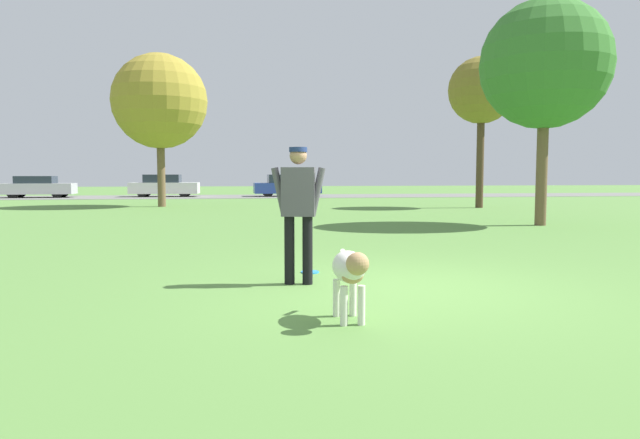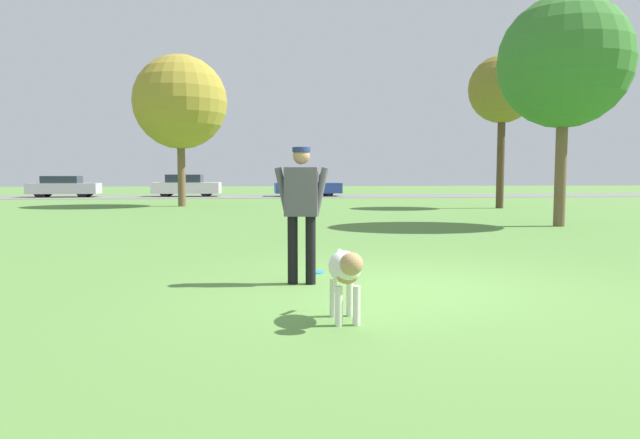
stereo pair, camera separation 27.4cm
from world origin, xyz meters
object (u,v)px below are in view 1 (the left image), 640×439
tree_far_left (160,102)px  parked_car_blue (287,186)px  tree_near_right (545,65)px  tree_far_right (482,91)px  dog (350,270)px  person (298,203)px  parked_car_silver (38,187)px  frisbee (310,272)px  parked_car_white (164,186)px

tree_far_left → parked_car_blue: (6.34, 10.62, -3.82)m
tree_far_left → tree_near_right: 15.71m
tree_far_right → parked_car_blue: size_ratio=1.48×
dog → parked_car_blue: parked_car_blue is taller
dog → parked_car_blue: size_ratio=0.22×
person → dog: 2.02m
person → tree_near_right: bearing=56.5°
parked_car_silver → parked_car_blue: (14.85, -0.11, 0.02)m
person → tree_near_right: 11.01m
frisbee → tree_far_left: 18.39m
dog → parked_car_silver: (-12.76, 30.81, 0.15)m
tree_near_right → parked_car_silver: size_ratio=1.48×
tree_far_right → dog: bearing=-117.4°
tree_far_right → tree_far_left: size_ratio=0.96×
tree_near_right → parked_car_blue: bearing=103.4°
tree_far_left → dog: bearing=-78.1°
tree_far_left → tree_near_right: bearing=-43.3°
frisbee → parked_car_silver: size_ratio=0.06×
tree_near_right → parked_car_silver: (-19.95, 21.50, -3.69)m
frisbee → parked_car_blue: size_ratio=0.06×
tree_far_left → parked_car_blue: tree_far_left is taller
parked_car_blue → frisbee: bearing=-95.9°
person → parked_car_white: 29.64m
dog → parked_car_white: size_ratio=0.22×
dog → tree_far_left: bearing=-169.4°
frisbee → parked_car_silver: bearing=114.4°
parked_car_silver → parked_car_blue: size_ratio=0.98×
person → parked_car_silver: 31.47m
dog → tree_near_right: bearing=140.9°
tree_far_left → tree_near_right: (11.44, -10.77, -0.15)m
dog → parked_car_white: (-5.48, 31.10, 0.17)m
person → dog: (0.28, -1.93, -0.54)m
tree_far_left → parked_car_white: size_ratio=1.56×
dog → parked_car_blue: 30.77m
tree_near_right → parked_car_silver: tree_near_right is taller
dog → tree_near_right: size_ratio=0.15×
frisbee → tree_far_left: tree_far_left is taller
parked_car_blue → dog: bearing=-95.4°
person → tree_near_right: tree_near_right is taller
tree_near_right → dog: bearing=-127.7°
person → tree_far_right: tree_far_right is taller
tree_far_left → parked_car_silver: size_ratio=1.58×
frisbee → parked_car_white: 28.88m
person → parked_car_silver: person is taller
parked_car_white → dog: bearing=-78.1°
tree_far_right → frisbee: bearing=-121.7°
tree_far_right → tree_far_left: tree_far_left is taller
tree_far_left → tree_far_right: bearing=-11.8°
tree_near_right → parked_car_white: (-12.67, 21.79, -3.66)m
tree_far_right → tree_near_right: bearing=-102.6°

